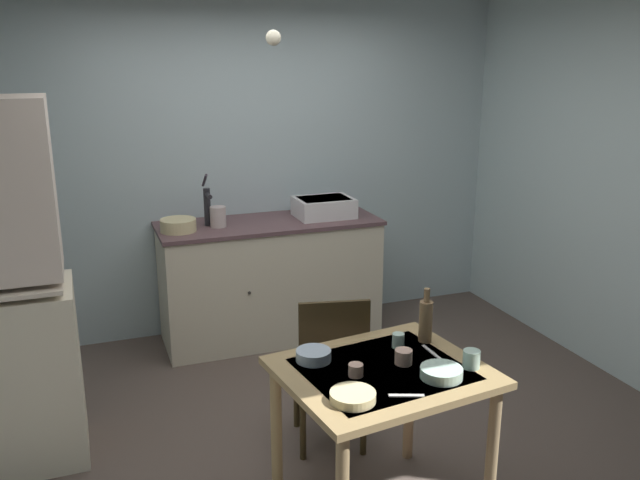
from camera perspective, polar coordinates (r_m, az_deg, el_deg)
ground_plane at (r=4.17m, az=-0.10°, el=-15.74°), size 5.33×5.33×0.00m
wall_back at (r=5.33m, az=-6.77°, el=6.24°), size 4.43×0.10×2.62m
wall_right at (r=4.87m, az=25.16°, el=3.96°), size 0.10×3.55×2.62m
counter_cabinet at (r=5.22m, az=-4.28°, el=-3.40°), size 1.69×0.64×0.94m
sink_basin at (r=5.20m, az=0.34°, el=2.85°), size 0.44×0.34×0.15m
hand_pump at (r=4.99m, az=-9.65°, el=3.13°), size 0.05×0.27×0.39m
mixing_bowl_counter at (r=4.89m, az=-12.06°, el=1.25°), size 0.26×0.26×0.09m
stoneware_crock at (r=4.95m, az=-8.74°, el=1.98°), size 0.12×0.12×0.15m
dining_table at (r=3.18m, az=5.36°, el=-12.85°), size 1.01×0.89×0.78m
chair_far_side at (r=3.76m, az=0.94°, el=-11.01°), size 0.48×0.48×0.93m
serving_bowl_wide at (r=3.08m, az=10.36°, el=-11.13°), size 0.19×0.19×0.05m
soup_bowl_small at (r=2.85m, az=2.83°, el=-13.26°), size 0.19×0.19×0.04m
sauce_dish at (r=3.18m, az=-0.56°, el=-9.86°), size 0.17×0.17×0.05m
mug_dark at (r=3.19m, az=12.86°, el=-9.93°), size 0.08×0.08×0.09m
mug_tall at (r=3.05m, az=3.08°, el=-11.08°), size 0.07×0.07×0.06m
teacup_mint at (r=3.17m, az=7.18°, el=-9.92°), size 0.08×0.08×0.07m
teacup_cream at (r=3.33m, az=6.72°, el=-8.55°), size 0.06×0.06×0.07m
glass_bottle at (r=3.39m, az=9.06°, el=-6.79°), size 0.07×0.07×0.28m
table_knife at (r=3.30m, az=9.72°, el=-9.59°), size 0.02×0.21×0.00m
teaspoon_near_bowl at (r=2.91m, az=7.43°, el=-13.09°), size 0.15×0.07×0.00m
pendant_bulb at (r=3.56m, az=-4.02°, el=16.92°), size 0.08×0.08×0.08m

